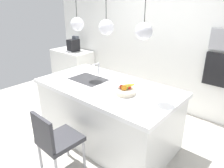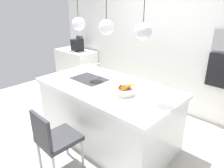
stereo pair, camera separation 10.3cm
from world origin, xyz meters
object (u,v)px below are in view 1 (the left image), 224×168
at_px(fruit_bowl, 125,90).
at_px(coffee_machine, 73,45).
at_px(oven, 222,70).
at_px(chair_near, 56,140).

xyz_separation_m(fruit_bowl, coffee_machine, (-2.68, 1.33, 0.05)).
distance_m(coffee_machine, oven, 3.46).
relative_size(fruit_bowl, chair_near, 0.32).
relative_size(coffee_machine, chair_near, 0.43).
relative_size(fruit_bowl, oven, 0.51).
distance_m(oven, chair_near, 2.82).
relative_size(fruit_bowl, coffee_machine, 0.75).
height_order(coffee_machine, oven, oven).
height_order(fruit_bowl, chair_near, fruit_bowl).
xyz_separation_m(fruit_bowl, oven, (0.77, 1.63, 0.04)).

